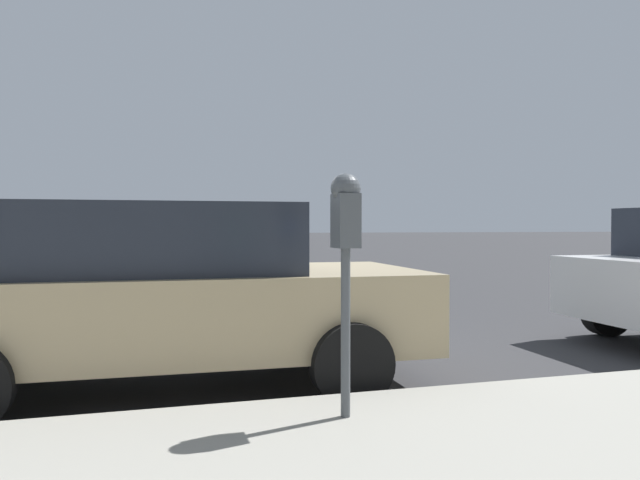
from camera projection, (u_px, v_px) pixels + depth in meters
ground_plane at (215, 359)px, 6.41m from camera, size 220.00×220.00×0.00m
parking_meter at (346, 231)px, 3.91m from camera, size 0.21×0.19×1.54m
car_tan at (163, 292)px, 5.31m from camera, size 2.21×4.36×1.56m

